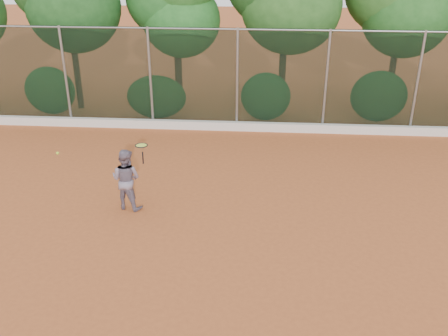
{
  "coord_description": "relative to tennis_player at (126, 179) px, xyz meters",
  "views": [
    {
      "loc": [
        0.8,
        -9.64,
        6.26
      ],
      "look_at": [
        0.0,
        1.0,
        1.25
      ],
      "focal_mm": 40.0,
      "sensor_mm": 36.0,
      "label": 1
    }
  ],
  "objects": [
    {
      "name": "tennis_player",
      "position": [
        0.0,
        0.0,
        0.0
      ],
      "size": [
        0.9,
        0.78,
        1.58
      ],
      "primitive_type": "imported",
      "rotation": [
        0.0,
        0.0,
        2.87
      ],
      "color": "slate",
      "rests_on": "ground"
    },
    {
      "name": "ground",
      "position": [
        2.43,
        -1.15,
        -0.79
      ],
      "size": [
        80.0,
        80.0,
        0.0
      ],
      "primitive_type": "plane",
      "color": "#B15629",
      "rests_on": "ground"
    },
    {
      "name": "tennis_racket",
      "position": [
        0.46,
        -0.05,
        0.9
      ],
      "size": [
        0.31,
        0.31,
        0.52
      ],
      "color": "black",
      "rests_on": "ground"
    },
    {
      "name": "tennis_ball_in_flight",
      "position": [
        -1.65,
        0.0,
        0.65
      ],
      "size": [
        0.07,
        0.07,
        0.07
      ],
      "color": "#B4D730",
      "rests_on": "ground"
    },
    {
      "name": "concrete_curb",
      "position": [
        2.43,
        5.67,
        -0.64
      ],
      "size": [
        24.0,
        0.2,
        0.3
      ],
      "primitive_type": "cube",
      "color": "silver",
      "rests_on": "ground"
    },
    {
      "name": "chainlink_fence",
      "position": [
        2.43,
        5.85,
        1.07
      ],
      "size": [
        24.09,
        0.09,
        3.5
      ],
      "color": "black",
      "rests_on": "ground"
    }
  ]
}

